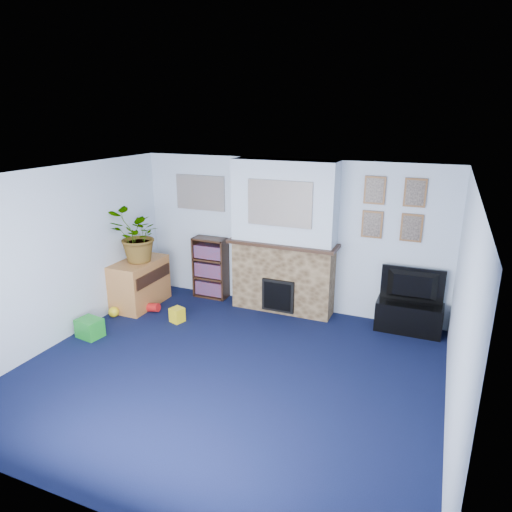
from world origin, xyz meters
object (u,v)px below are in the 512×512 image
at_px(tv_stand, 409,317).
at_px(sideboard, 140,285).
at_px(television, 412,286).
at_px(bookshelf, 211,269).

distance_m(tv_stand, sideboard, 4.25).
height_order(television, bookshelf, bookshelf).
distance_m(tv_stand, bookshelf, 3.29).
xyz_separation_m(tv_stand, television, (0.00, 0.02, 0.47)).
height_order(tv_stand, television, television).
xyz_separation_m(tv_stand, sideboard, (-4.19, -0.70, 0.12)).
relative_size(bookshelf, sideboard, 1.06).
bearing_deg(bookshelf, sideboard, -139.45).
bearing_deg(tv_stand, bookshelf, 178.66).
bearing_deg(sideboard, television, 9.81).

